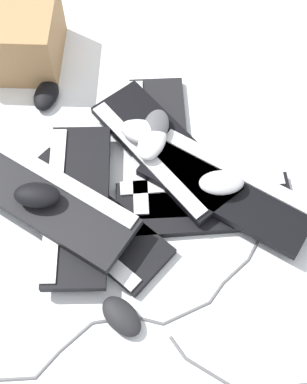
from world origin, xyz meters
TOP-DOWN VIEW (x-y plane):
  - ground_plane at (0.00, 0.00)m, footprint 3.20×3.20m
  - keyboard_0 at (0.09, 0.05)m, footprint 0.45×0.37m
  - keyboard_1 at (-0.10, 0.14)m, footprint 0.36×0.45m
  - keyboard_2 at (-0.15, -0.13)m, footprint 0.46×0.24m
  - keyboard_3 at (-0.07, 0.12)m, footprint 0.46×0.30m
  - keyboard_4 at (-0.18, -0.12)m, footprint 0.35×0.46m
  - keyboard_5 at (-0.23, -0.15)m, footprint 0.45×0.18m
  - keyboard_6 at (0.12, 0.09)m, footprint 0.45×0.17m
  - mouse_0 at (-0.14, 0.12)m, footprint 0.12×0.08m
  - mouse_1 at (-0.45, 0.14)m, footprint 0.10×0.12m
  - mouse_2 at (0.11, 0.09)m, footprint 0.13×0.11m
  - mouse_3 at (0.05, -0.30)m, footprint 0.13×0.10m
  - mouse_4 at (-0.10, 0.11)m, footprint 0.08×0.12m
  - mouse_5 at (-0.11, 0.15)m, footprint 0.09×0.12m
  - mouse_6 at (-0.25, -0.17)m, footprint 0.13×0.11m
  - mouse_7 at (-0.14, 0.12)m, footprint 0.12×0.09m
  - cable_1 at (0.08, -0.29)m, footprint 0.41×0.66m
  - cardboard_box at (-0.62, 0.23)m, footprint 0.34×0.33m

SIDE VIEW (x-z plane):
  - ground_plane at x=0.00m, z-range 0.00..0.00m
  - cable_1 at x=0.08m, z-range 0.00..0.01m
  - keyboard_0 at x=0.09m, z-range 0.00..0.03m
  - keyboard_1 at x=-0.10m, z-range 0.00..0.03m
  - keyboard_2 at x=-0.15m, z-range 0.00..0.03m
  - mouse_1 at x=-0.45m, z-range 0.00..0.04m
  - mouse_3 at x=0.05m, z-range 0.00..0.04m
  - keyboard_3 at x=-0.07m, z-range 0.03..0.06m
  - keyboard_4 at x=-0.18m, z-range 0.03..0.06m
  - keyboard_6 at x=0.12m, z-range 0.03..0.06m
  - keyboard_5 at x=-0.23m, z-range 0.06..0.09m
  - mouse_0 at x=-0.14m, z-range 0.06..0.10m
  - mouse_2 at x=0.11m, z-range 0.06..0.10m
  - mouse_4 at x=-0.10m, z-range 0.06..0.10m
  - mouse_5 at x=-0.11m, z-range 0.06..0.10m
  - mouse_7 at x=-0.14m, z-range 0.06..0.10m
  - cardboard_box at x=-0.62m, z-range 0.00..0.18m
  - mouse_6 at x=-0.25m, z-range 0.09..0.13m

